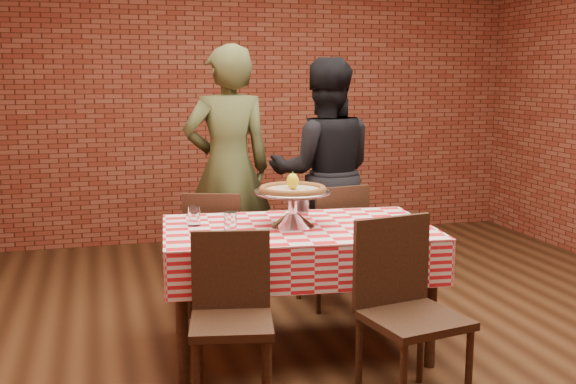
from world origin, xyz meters
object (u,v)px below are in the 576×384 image
object	(u,v)px
condiment_caddy	(302,205)
chair_far_left	(217,251)
pizza_stand	(293,209)
water_glass_left	(230,222)
water_glass_right	(194,216)
chair_near_left	(232,327)
diner_olive	(228,169)
pizza	(293,190)
chair_near_right	(414,317)
chair_far_right	(330,244)
table	(298,289)
diner_black	(324,173)

from	to	relation	value
condiment_caddy	chair_far_left	distance (m)	0.80
pizza_stand	water_glass_left	xyz separation A→B (m)	(-0.38, -0.06, -0.05)
water_glass_right	condiment_caddy	size ratio (longest dim) A/B	0.88
chair_near_left	diner_olive	xyz separation A→B (m)	(0.37, 1.99, 0.49)
pizza	chair_near_right	distance (m)	1.06
water_glass_left	chair_far_right	distance (m)	1.24
water_glass_right	chair_near_left	world-z (taller)	water_glass_right
diner_olive	chair_far_right	bearing A→B (deg)	134.64
condiment_caddy	water_glass_right	bearing A→B (deg)	-148.95
water_glass_right	chair_near_left	bearing A→B (deg)	-86.49
chair_near_right	table	bearing A→B (deg)	102.14
diner_olive	pizza_stand	bearing A→B (deg)	93.15
chair_near_left	chair_far_right	size ratio (longest dim) A/B	0.99
pizza_stand	chair_far_left	xyz separation A→B (m)	(-0.32, 0.79, -0.43)
diner_black	table	bearing A→B (deg)	77.62
chair_far_left	diner_black	bearing A→B (deg)	-136.72
pizza_stand	chair_near_right	distance (m)	1.01
table	chair_far_left	size ratio (longest dim) A/B	1.78
water_glass_right	condiment_caddy	xyz separation A→B (m)	(0.69, 0.10, 0.01)
condiment_caddy	diner_olive	bearing A→B (deg)	127.09
chair_near_right	water_glass_left	bearing A→B (deg)	123.25
chair_near_left	table	bearing A→B (deg)	62.34
diner_olive	diner_black	bearing A→B (deg)	169.26
water_glass_right	chair_far_right	size ratio (longest dim) A/B	0.13
pizza	chair_far_left	world-z (taller)	pizza
chair_far_left	diner_black	distance (m)	1.10
water_glass_right	diner_olive	xyz separation A→B (m)	(0.42, 1.14, 0.11)
chair_near_left	diner_olive	world-z (taller)	diner_olive
chair_far_left	diner_olive	distance (m)	0.74
pizza	condiment_caddy	xyz separation A→B (m)	(0.14, 0.27, -0.15)
table	chair_far_right	world-z (taller)	chair_far_right
table	pizza_stand	distance (m)	0.49
condiment_caddy	diner_olive	size ratio (longest dim) A/B	0.07
table	condiment_caddy	world-z (taller)	condiment_caddy
condiment_caddy	chair_near_right	bearing A→B (deg)	-55.60
chair_near_right	chair_far_right	distance (m)	1.59
chair_near_right	diner_olive	distance (m)	2.27
pizza	chair_far_left	xyz separation A→B (m)	(-0.32, 0.79, -0.54)
water_glass_left	pizza	bearing A→B (deg)	8.79
chair_far_right	diner_black	size ratio (longest dim) A/B	0.50
water_glass_left	diner_black	size ratio (longest dim) A/B	0.06
chair_near_left	chair_far_left	world-z (taller)	chair_near_left
diner_olive	diner_black	xyz separation A→B (m)	(0.73, -0.10, -0.05)
pizza_stand	water_glass_right	xyz separation A→B (m)	(-0.55, 0.17, -0.05)
water_glass_right	diner_olive	size ratio (longest dim) A/B	0.06
pizza	chair_far_left	distance (m)	1.01
table	pizza	xyz separation A→B (m)	(-0.03, 0.01, 0.59)
chair_far_left	chair_far_right	distance (m)	0.81
table	water_glass_left	distance (m)	0.60
pizza	chair_far_left	bearing A→B (deg)	111.84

